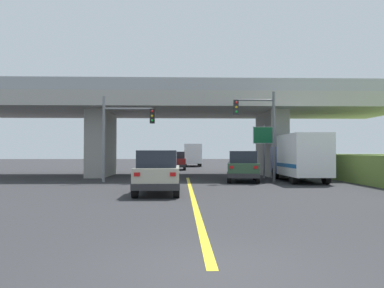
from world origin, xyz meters
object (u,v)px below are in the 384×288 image
(traffic_signal_nearside, at_px, (261,124))
(suv_lead, at_px, (158,172))
(box_truck, at_px, (300,157))
(semi_truck_distant, at_px, (192,155))
(suv_crossing, at_px, (243,166))
(traffic_signal_farside, at_px, (121,128))
(highway_sign, at_px, (264,139))
(sedan_oncoming, at_px, (177,161))

(traffic_signal_nearside, bearing_deg, suv_lead, -133.18)
(box_truck, relative_size, semi_truck_distant, 0.87)
(semi_truck_distant, bearing_deg, box_truck, -77.61)
(suv_crossing, xyz_separation_m, semi_truck_distant, (-2.47, 27.82, 0.61))
(traffic_signal_farside, bearing_deg, suv_crossing, 1.41)
(traffic_signal_nearside, bearing_deg, traffic_signal_farside, 177.82)
(traffic_signal_farside, bearing_deg, traffic_signal_nearside, -2.18)
(suv_lead, xyz_separation_m, highway_sign, (7.34, 10.54, 1.92))
(suv_crossing, height_order, traffic_signal_nearside, traffic_signal_nearside)
(suv_lead, xyz_separation_m, suv_crossing, (5.17, 7.23, 0.00))
(suv_crossing, xyz_separation_m, traffic_signal_farside, (-8.00, -0.20, 2.51))
(suv_lead, bearing_deg, sedan_oncoming, 88.44)
(box_truck, xyz_separation_m, traffic_signal_nearside, (-2.63, -0.19, 2.15))
(traffic_signal_nearside, height_order, highway_sign, traffic_signal_nearside)
(suv_crossing, height_order, semi_truck_distant, semi_truck_distant)
(suv_crossing, distance_m, box_truck, 3.79)
(sedan_oncoming, bearing_deg, highway_sign, -63.99)
(suv_lead, xyz_separation_m, sedan_oncoming, (0.66, 24.22, 0.00))
(traffic_signal_nearside, distance_m, highway_sign, 4.08)
(traffic_signal_farside, relative_size, semi_truck_distant, 0.76)
(suv_lead, distance_m, highway_sign, 12.98)
(highway_sign, bearing_deg, sedan_oncoming, 116.01)
(box_truck, bearing_deg, highway_sign, 113.11)
(suv_lead, distance_m, traffic_signal_nearside, 9.57)
(suv_lead, relative_size, highway_sign, 1.06)
(suv_lead, relative_size, traffic_signal_nearside, 0.72)
(semi_truck_distant, bearing_deg, suv_lead, -94.42)
(suv_crossing, bearing_deg, semi_truck_distant, 103.03)
(sedan_oncoming, xyz_separation_m, traffic_signal_farside, (-3.49, -17.19, 2.51))
(traffic_signal_nearside, distance_m, traffic_signal_farside, 9.11)
(traffic_signal_farside, distance_m, highway_sign, 10.77)
(box_truck, bearing_deg, semi_truck_distant, 102.39)
(suv_crossing, xyz_separation_m, traffic_signal_nearside, (1.10, -0.54, 2.76))
(suv_lead, relative_size, semi_truck_distant, 0.58)
(suv_lead, bearing_deg, semi_truck_distant, 85.58)
(box_truck, distance_m, traffic_signal_farside, 11.88)
(semi_truck_distant, bearing_deg, highway_sign, -79.30)
(highway_sign, relative_size, semi_truck_distant, 0.55)
(highway_sign, bearing_deg, suv_crossing, -123.21)
(sedan_oncoming, relative_size, semi_truck_distant, 0.62)
(suv_lead, relative_size, traffic_signal_farside, 0.76)
(highway_sign, distance_m, semi_truck_distant, 24.98)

